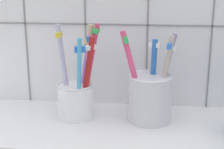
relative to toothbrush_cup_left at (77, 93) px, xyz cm
name	(u,v)px	position (x,y,z in cm)	size (l,w,h in cm)	color
counter_slab	(110,129)	(6.82, -2.82, -5.92)	(64.00, 22.00, 2.00)	silver
tile_wall_back	(117,8)	(6.82, 9.18, 15.58)	(64.00, 2.20, 45.00)	white
toothbrush_cup_left	(77,93)	(0.00, 0.00, 0.00)	(8.65, 7.62, 18.61)	white
toothbrush_cup_right	(150,95)	(14.05, 0.09, 0.17)	(10.71, 8.35, 17.62)	silver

